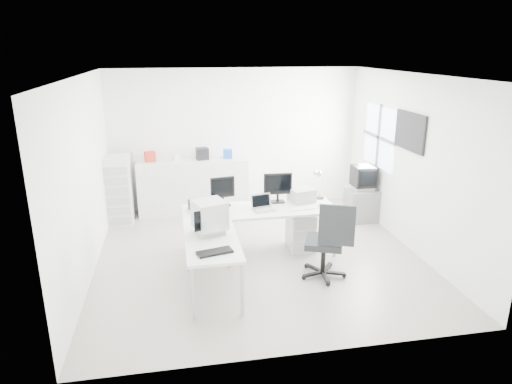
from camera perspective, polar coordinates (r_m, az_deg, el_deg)
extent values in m
cube|color=beige|center=(7.36, 0.28, -7.91)|extent=(5.00, 5.00, 0.01)
cube|color=white|center=(6.65, 0.32, 14.42)|extent=(5.00, 5.00, 0.01)
cube|color=white|center=(9.28, -2.59, 6.61)|extent=(5.00, 0.02, 2.80)
cube|color=white|center=(6.87, -20.64, 1.54)|extent=(0.02, 5.00, 2.80)
cube|color=white|center=(7.72, 18.89, 3.41)|extent=(0.02, 5.00, 2.80)
cube|color=white|center=(7.54, 5.61, -4.84)|extent=(0.40, 0.50, 0.60)
cube|color=black|center=(7.15, -6.42, -1.63)|extent=(0.51, 0.45, 0.15)
cube|color=white|center=(7.19, 5.76, -2.09)|extent=(0.40, 0.17, 0.02)
sphere|color=white|center=(7.31, 7.92, -1.63)|extent=(0.06, 0.06, 0.06)
cube|color=#A4A4A4|center=(7.52, 5.75, -0.38)|extent=(0.45, 0.41, 0.22)
cube|color=black|center=(5.69, -5.18, -7.48)|extent=(0.47, 0.28, 0.03)
cube|color=slate|center=(8.90, 13.04, -1.60)|extent=(0.56, 0.46, 0.62)
cube|color=white|center=(9.15, -7.84, 0.75)|extent=(2.15, 0.54, 1.08)
cube|color=red|center=(9.00, -13.11, 4.32)|extent=(0.22, 0.21, 0.19)
cube|color=white|center=(8.99, -9.91, 4.29)|extent=(0.15, 0.14, 0.12)
cube|color=black|center=(9.00, -6.73, 4.79)|extent=(0.25, 0.24, 0.23)
cube|color=blue|center=(9.05, -3.56, 4.78)|extent=(0.19, 0.18, 0.18)
cylinder|color=white|center=(9.05, -15.00, 4.36)|extent=(0.07, 0.07, 0.22)
cube|color=white|center=(8.86, -16.73, 0.25)|extent=(0.45, 0.53, 1.28)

